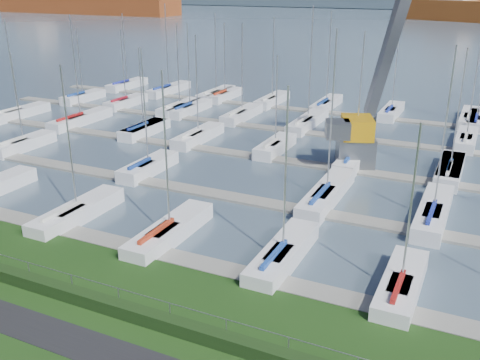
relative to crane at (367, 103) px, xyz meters
The scene contains 8 objects.
path 32.46m from the crane, 98.09° to the right, with size 160.00×2.00×0.04m, color black.
water 231.42m from the crane, 91.12° to the left, with size 800.00×540.00×0.20m, color #495B6C.
hedge 29.86m from the crane, 98.80° to the right, with size 80.00×0.70×0.70m, color black.
fence 29.34m from the crane, 98.92° to the right, with size 0.04×0.04×80.00m, color gray.
docks 7.64m from the crane, 149.08° to the right, with size 90.00×41.60×0.25m.
crane is the anchor object (origin of this frame).
cargo_ship_west 241.64m from the crane, 137.02° to the left, with size 96.25×18.68×21.50m.
sailboat_fleet 6.20m from the crane, 167.74° to the left, with size 75.18×49.80×13.49m.
Camera 1 is at (14.24, -18.02, 15.56)m, focal length 40.00 mm.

